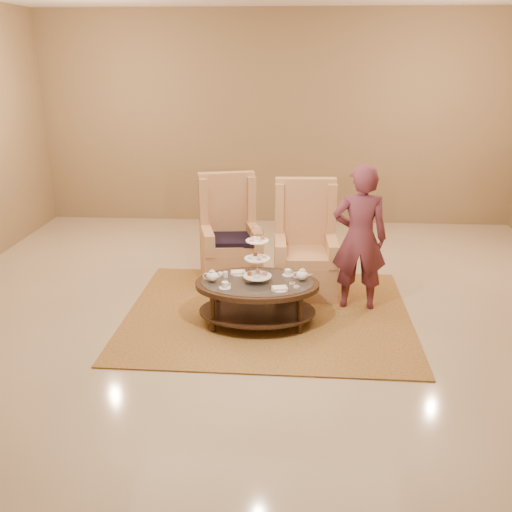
# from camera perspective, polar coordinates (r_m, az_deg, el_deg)

# --- Properties ---
(ground) EXTENTS (8.00, 8.00, 0.00)m
(ground) POSITION_cam_1_polar(r_m,az_deg,el_deg) (6.37, 0.85, -6.32)
(ground) COLOR tan
(ground) RESTS_ON ground
(ceiling) EXTENTS (8.00, 8.00, 0.02)m
(ceiling) POSITION_cam_1_polar(r_m,az_deg,el_deg) (6.37, 0.85, -6.32)
(ceiling) COLOR silver
(ceiling) RESTS_ON ground
(wall_back) EXTENTS (8.00, 0.04, 3.50)m
(wall_back) POSITION_cam_1_polar(r_m,az_deg,el_deg) (9.79, 2.17, 13.44)
(wall_back) COLOR olive
(wall_back) RESTS_ON ground
(rug) EXTENTS (3.18, 2.66, 0.02)m
(rug) POSITION_cam_1_polar(r_m,az_deg,el_deg) (6.48, 1.20, -5.77)
(rug) COLOR olive
(rug) RESTS_ON ground
(tea_table) EXTENTS (1.35, 0.95, 1.11)m
(tea_table) POSITION_cam_1_polar(r_m,az_deg,el_deg) (6.10, 0.13, -3.37)
(tea_table) COLOR black
(tea_table) RESTS_ON ground
(armchair_left) EXTENTS (0.89, 0.91, 1.35)m
(armchair_left) POSITION_cam_1_polar(r_m,az_deg,el_deg) (7.43, -2.66, 1.28)
(armchair_left) COLOR tan
(armchair_left) RESTS_ON ground
(armchair_right) EXTENTS (0.77, 0.80, 1.37)m
(armchair_right) POSITION_cam_1_polar(r_m,az_deg,el_deg) (7.00, 4.90, 0.11)
(armchair_right) COLOR tan
(armchair_right) RESTS_ON ground
(person) EXTENTS (0.63, 0.43, 1.68)m
(person) POSITION_cam_1_polar(r_m,az_deg,el_deg) (6.46, 10.32, 1.74)
(person) COLOR #582531
(person) RESTS_ON ground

